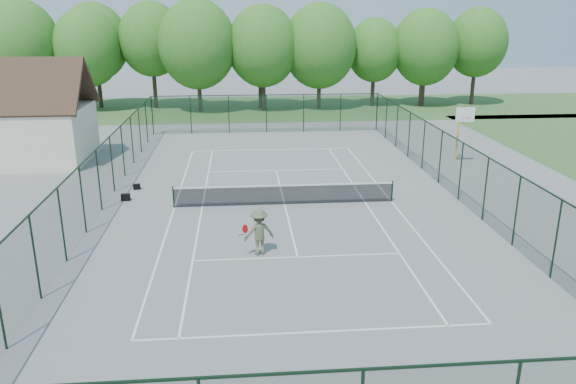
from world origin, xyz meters
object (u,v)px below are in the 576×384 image
object	(u,v)px
tennis_net	(285,194)
tennis_player	(259,232)
basketball_goal	(462,123)
sports_bag_a	(126,197)

from	to	relation	value
tennis_net	tennis_player	world-z (taller)	tennis_player
basketball_goal	tennis_player	distance (m)	18.77
tennis_net	sports_bag_a	world-z (taller)	tennis_net
tennis_net	sports_bag_a	bearing A→B (deg)	170.62
sports_bag_a	tennis_player	size ratio (longest dim) A/B	0.23
sports_bag_a	tennis_net	bearing A→B (deg)	-8.72
basketball_goal	sports_bag_a	distance (m)	20.86
basketball_goal	tennis_player	xyz separation A→B (m)	(-13.28, -13.16, -1.62)
tennis_net	tennis_player	xyz separation A→B (m)	(-1.49, -5.97, 0.37)
tennis_net	basketball_goal	bearing A→B (deg)	31.40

